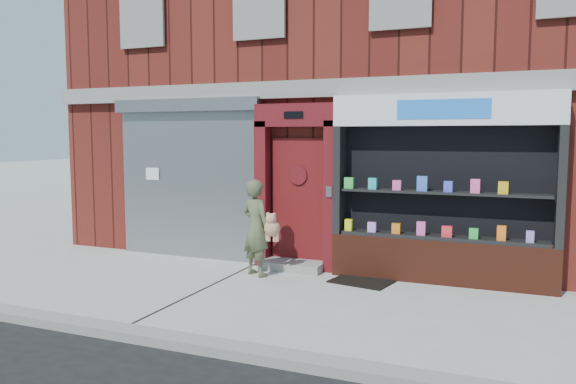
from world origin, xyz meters
The scene contains 8 objects.
ground centered at (0.00, 0.00, 0.00)m, with size 80.00×80.00×0.00m, color #9E9E99.
curb centered at (0.00, -2.15, 0.06)m, with size 60.00×0.30×0.12m, color gray.
building centered at (0.00, 5.99, 4.00)m, with size 12.00×8.16×8.00m.
shutter_bay centered at (-3.00, 1.93, 1.72)m, with size 3.10×0.30×3.04m.
red_door_bay centered at (-0.75, 1.86, 1.46)m, with size 1.52×0.58×2.90m.
pharmacy_bay centered at (1.75, 1.81, 1.37)m, with size 3.50×0.41×3.00m.
woman centered at (-1.15, 1.09, 0.81)m, with size 0.81×0.60×1.62m.
doormat centered at (0.58, 1.33, 0.01)m, with size 0.93×0.65×0.02m, color black.
Camera 1 is at (2.85, -7.28, 2.34)m, focal length 35.00 mm.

